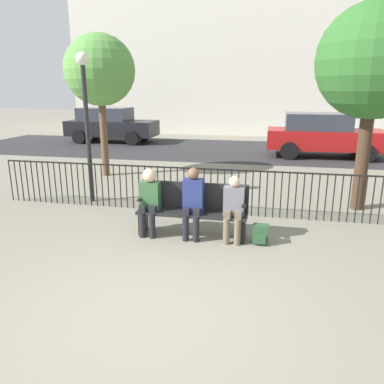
{
  "coord_description": "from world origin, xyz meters",
  "views": [
    {
      "loc": [
        1.25,
        -3.6,
        2.49
      ],
      "look_at": [
        0.0,
        2.38,
        0.8
      ],
      "focal_mm": 35.0,
      "sensor_mm": 36.0,
      "label": 1
    }
  ],
  "objects_px": {
    "seated_person_2": "(234,206)",
    "parked_car_0": "(323,134)",
    "backpack": "(260,235)",
    "tree_0": "(100,71)",
    "parked_car_1": "(110,124)",
    "lamp_post": "(86,104)",
    "park_bench": "(193,207)",
    "tree_1": "(374,62)",
    "seated_person_0": "(150,197)",
    "seated_person_1": "(193,200)"
  },
  "relations": [
    {
      "from": "seated_person_2",
      "to": "lamp_post",
      "type": "relative_size",
      "value": 0.34
    },
    {
      "from": "park_bench",
      "to": "tree_1",
      "type": "bearing_deg",
      "value": 34.55
    },
    {
      "from": "park_bench",
      "to": "seated_person_2",
      "type": "height_order",
      "value": "seated_person_2"
    },
    {
      "from": "seated_person_1",
      "to": "parked_car_0",
      "type": "xyz_separation_m",
      "value": [
        3.13,
        8.74,
        0.16
      ]
    },
    {
      "from": "parked_car_1",
      "to": "seated_person_0",
      "type": "bearing_deg",
      "value": -63.25
    },
    {
      "from": "seated_person_1",
      "to": "parked_car_1",
      "type": "bearing_deg",
      "value": 119.87
    },
    {
      "from": "backpack",
      "to": "seated_person_0",
      "type": "bearing_deg",
      "value": 178.35
    },
    {
      "from": "parked_car_0",
      "to": "parked_car_1",
      "type": "xyz_separation_m",
      "value": [
        -9.4,
        2.18,
        0.0
      ]
    },
    {
      "from": "park_bench",
      "to": "seated_person_0",
      "type": "bearing_deg",
      "value": -169.96
    },
    {
      "from": "seated_person_0",
      "to": "seated_person_2",
      "type": "xyz_separation_m",
      "value": [
        1.46,
        -0.0,
        -0.05
      ]
    },
    {
      "from": "tree_0",
      "to": "parked_car_0",
      "type": "xyz_separation_m",
      "value": [
        6.63,
        4.54,
        -2.12
      ]
    },
    {
      "from": "parked_car_1",
      "to": "seated_person_1",
      "type": "bearing_deg",
      "value": -60.13
    },
    {
      "from": "parked_car_1",
      "to": "parked_car_0",
      "type": "bearing_deg",
      "value": -13.03
    },
    {
      "from": "seated_person_1",
      "to": "tree_0",
      "type": "xyz_separation_m",
      "value": [
        -3.5,
        4.2,
        2.28
      ]
    },
    {
      "from": "backpack",
      "to": "lamp_post",
      "type": "bearing_deg",
      "value": 155.91
    },
    {
      "from": "seated_person_2",
      "to": "lamp_post",
      "type": "height_order",
      "value": "lamp_post"
    },
    {
      "from": "lamp_post",
      "to": "parked_car_1",
      "type": "relative_size",
      "value": 0.77
    },
    {
      "from": "seated_person_2",
      "to": "parked_car_0",
      "type": "xyz_separation_m",
      "value": [
        2.44,
        8.75,
        0.22
      ]
    },
    {
      "from": "park_bench",
      "to": "parked_car_1",
      "type": "bearing_deg",
      "value": 120.07
    },
    {
      "from": "backpack",
      "to": "tree_1",
      "type": "distance_m",
      "value": 4.17
    },
    {
      "from": "seated_person_0",
      "to": "lamp_post",
      "type": "height_order",
      "value": "lamp_post"
    },
    {
      "from": "seated_person_2",
      "to": "tree_0",
      "type": "relative_size",
      "value": 0.28
    },
    {
      "from": "backpack",
      "to": "seated_person_2",
      "type": "bearing_deg",
      "value": 173.71
    },
    {
      "from": "seated_person_0",
      "to": "parked_car_1",
      "type": "xyz_separation_m",
      "value": [
        -5.51,
        10.92,
        0.17
      ]
    },
    {
      "from": "tree_0",
      "to": "parked_car_1",
      "type": "xyz_separation_m",
      "value": [
        -2.77,
        6.72,
        -2.12
      ]
    },
    {
      "from": "parked_car_0",
      "to": "parked_car_1",
      "type": "bearing_deg",
      "value": 166.97
    },
    {
      "from": "tree_0",
      "to": "lamp_post",
      "type": "distance_m",
      "value": 2.78
    },
    {
      "from": "tree_0",
      "to": "tree_1",
      "type": "relative_size",
      "value": 0.96
    },
    {
      "from": "seated_person_0",
      "to": "parked_car_1",
      "type": "relative_size",
      "value": 0.28
    },
    {
      "from": "lamp_post",
      "to": "tree_1",
      "type": "bearing_deg",
      "value": 6.21
    },
    {
      "from": "lamp_post",
      "to": "parked_car_1",
      "type": "distance_m",
      "value": 10.01
    },
    {
      "from": "seated_person_2",
      "to": "tree_0",
      "type": "height_order",
      "value": "tree_0"
    },
    {
      "from": "parked_car_0",
      "to": "backpack",
      "type": "bearing_deg",
      "value": -102.66
    },
    {
      "from": "seated_person_1",
      "to": "lamp_post",
      "type": "distance_m",
      "value": 3.51
    },
    {
      "from": "park_bench",
      "to": "seated_person_1",
      "type": "distance_m",
      "value": 0.22
    },
    {
      "from": "tree_1",
      "to": "lamp_post",
      "type": "height_order",
      "value": "tree_1"
    },
    {
      "from": "parked_car_0",
      "to": "seated_person_1",
      "type": "bearing_deg",
      "value": -109.69
    },
    {
      "from": "seated_person_0",
      "to": "parked_car_1",
      "type": "bearing_deg",
      "value": 116.75
    },
    {
      "from": "tree_1",
      "to": "seated_person_0",
      "type": "bearing_deg",
      "value": -149.41
    },
    {
      "from": "seated_person_0",
      "to": "parked_car_0",
      "type": "relative_size",
      "value": 0.28
    },
    {
      "from": "tree_0",
      "to": "parked_car_0",
      "type": "relative_size",
      "value": 0.94
    },
    {
      "from": "tree_0",
      "to": "parked_car_0",
      "type": "height_order",
      "value": "tree_0"
    },
    {
      "from": "backpack",
      "to": "tree_1",
      "type": "xyz_separation_m",
      "value": [
        1.97,
        2.36,
        2.82
      ]
    },
    {
      "from": "seated_person_0",
      "to": "park_bench",
      "type": "bearing_deg",
      "value": 10.04
    },
    {
      "from": "seated_person_1",
      "to": "tree_1",
      "type": "xyz_separation_m",
      "value": [
        3.12,
        2.3,
        2.3
      ]
    },
    {
      "from": "park_bench",
      "to": "seated_person_0",
      "type": "distance_m",
      "value": 0.77
    },
    {
      "from": "park_bench",
      "to": "tree_0",
      "type": "height_order",
      "value": "tree_0"
    },
    {
      "from": "lamp_post",
      "to": "tree_0",
      "type": "bearing_deg",
      "value": 107.59
    },
    {
      "from": "seated_person_1",
      "to": "tree_0",
      "type": "bearing_deg",
      "value": 129.83
    },
    {
      "from": "park_bench",
      "to": "tree_1",
      "type": "height_order",
      "value": "tree_1"
    }
  ]
}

